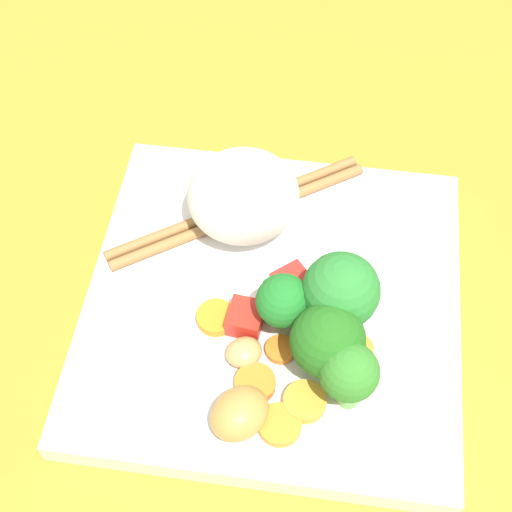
{
  "coord_description": "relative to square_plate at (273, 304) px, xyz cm",
  "views": [
    {
      "loc": [
        -3.68,
        26.89,
        45.48
      ],
      "look_at": [
        1.52,
        -1.78,
        3.9
      ],
      "focal_mm": 52.0,
      "sensor_mm": 36.0,
      "label": 1
    }
  ],
  "objects": [
    {
      "name": "broccoli_floret_3",
      "position": [
        -4.51,
        1.25,
        4.79
      ],
      "size": [
        5.03,
        5.03,
        6.66
      ],
      "color": "#609644",
      "rests_on": "square_plate"
    },
    {
      "name": "carrot_slice_1",
      "position": [
        3.48,
        2.56,
        1.31
      ],
      "size": [
        3.19,
        3.19,
        0.72
      ],
      "primitive_type": "cylinder",
      "rotation": [
        0.0,
        0.0,
        1.81
      ],
      "color": "orange",
      "rests_on": "square_plate"
    },
    {
      "name": "pepper_chunk_1",
      "position": [
        -1.51,
        -0.49,
        2.1
      ],
      "size": [
        3.73,
        3.77,
        2.3
      ],
      "primitive_type": "cube",
      "rotation": [
        0.0,
        0.0,
        2.32
      ],
      "color": "red",
      "rests_on": "square_plate"
    },
    {
      "name": "square_plate",
      "position": [
        0.0,
        0.0,
        0.0
      ],
      "size": [
        26.65,
        26.65,
        1.9
      ],
      "primitive_type": "cube",
      "rotation": [
        0.0,
        0.0,
        0.04
      ],
      "color": "white",
      "rests_on": "ground_plane"
    },
    {
      "name": "ground_plane",
      "position": [
        0.0,
        0.0,
        -1.95
      ],
      "size": [
        110.0,
        110.0,
        2.0
      ],
      "primitive_type": "cube",
      "color": "olive"
    },
    {
      "name": "carrot_slice_3",
      "position": [
        -0.04,
        6.86,
        1.35
      ],
      "size": [
        3.34,
        3.34,
        0.79
      ],
      "primitive_type": "cylinder",
      "rotation": [
        0.0,
        0.0,
        5.04
      ],
      "color": "orange",
      "rests_on": "square_plate"
    },
    {
      "name": "carrot_slice_0",
      "position": [
        -1.17,
        4.1,
        1.2
      ],
      "size": [
        2.79,
        2.79,
        0.5
      ],
      "primitive_type": "cylinder",
      "rotation": [
        0.0,
        0.0,
        4.12
      ],
      "color": "orange",
      "rests_on": "square_plate"
    },
    {
      "name": "carrot_slice_5",
      "position": [
        -6.07,
        3.35,
        1.31
      ],
      "size": [
        2.56,
        2.56,
        0.72
      ],
      "primitive_type": "cylinder",
      "rotation": [
        0.0,
        0.0,
        4.59
      ],
      "color": "orange",
      "rests_on": "square_plate"
    },
    {
      "name": "rice_mound",
      "position": [
        3.17,
        -5.83,
        4.21
      ],
      "size": [
        9.46,
        8.98,
        6.52
      ],
      "primitive_type": "ellipsoid",
      "rotation": [
        0.0,
        0.0,
        3.38
      ],
      "color": "white",
      "rests_on": "square_plate"
    },
    {
      "name": "broccoli_floret_0",
      "position": [
        -4.14,
        4.6,
        4.23
      ],
      "size": [
        4.74,
        4.74,
        5.76
      ],
      "color": "#649F44",
      "rests_on": "square_plate"
    },
    {
      "name": "chicken_piece_1",
      "position": [
        1.08,
        4.97,
        1.68
      ],
      "size": [
        3.22,
        3.17,
        1.45
      ],
      "primitive_type": "ellipsoid",
      "rotation": [
        0.0,
        0.0,
        0.67
      ],
      "color": "tan",
      "rests_on": "square_plate"
    },
    {
      "name": "chopstick_pair",
      "position": [
        3.75,
        -6.68,
        1.35
      ],
      "size": [
        17.55,
        13.72,
        0.8
      ],
      "rotation": [
        0.0,
        0.0,
        6.92
      ],
      "color": "olive",
      "rests_on": "square_plate"
    },
    {
      "name": "carrot_slice_2",
      "position": [
        -1.97,
        9.3,
        1.29
      ],
      "size": [
        3.06,
        3.06,
        0.67
      ],
      "primitive_type": "cylinder",
      "rotation": [
        0.0,
        0.0,
        1.7
      ],
      "color": "orange",
      "rests_on": "square_plate"
    },
    {
      "name": "broccoli_floret_1",
      "position": [
        -0.96,
        2.14,
        3.99
      ],
      "size": [
        3.56,
        3.56,
        5.0
      ],
      "color": "#71A854",
      "rests_on": "square_plate"
    },
    {
      "name": "carrot_slice_4",
      "position": [
        -3.27,
        7.52,
        1.32
      ],
      "size": [
        3.72,
        3.72,
        0.74
      ],
      "primitive_type": "cylinder",
      "rotation": [
        0.0,
        0.0,
        0.5
      ],
      "color": "orange",
      "rests_on": "square_plate"
    },
    {
      "name": "chicken_piece_0",
      "position": [
        0.51,
        9.38,
        2.2
      ],
      "size": [
        4.87,
        5.05,
        2.49
      ],
      "primitive_type": "ellipsoid",
      "rotation": [
        0.0,
        0.0,
        0.97
      ],
      "color": "#BC8E44",
      "rests_on": "square_plate"
    },
    {
      "name": "broccoli_floret_2",
      "position": [
        -5.68,
        6.52,
        4.13
      ],
      "size": [
        3.71,
        3.71,
        5.24
      ],
      "color": "#75B95C",
      "rests_on": "square_plate"
    },
    {
      "name": "pepper_chunk_0",
      "position": [
        1.45,
        2.49,
        1.75
      ],
      "size": [
        2.42,
        2.53,
        1.61
      ],
      "primitive_type": "cube",
      "rotation": [
        0.0,
        0.0,
        4.65
      ],
      "color": "red",
      "rests_on": "square_plate"
    }
  ]
}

